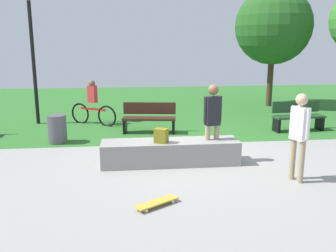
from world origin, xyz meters
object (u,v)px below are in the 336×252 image
skater_performing_trick (299,131)px  skater_watching (213,117)px  skateboard_by_ledge (157,202)px  cyclist_on_bicycle (93,106)px  tree_broad_elm (273,26)px  lamp_post (32,46)px  concrete_ledge (170,152)px  park_bench_near_lamppost (298,115)px  park_bench_center_lawn (149,117)px  trash_bin (57,129)px  backpack_on_ledge (161,136)px

skater_performing_trick → skater_watching: size_ratio=0.98×
skateboard_by_ledge → cyclist_on_bicycle: (-1.62, 6.48, 0.57)m
skater_watching → skateboard_by_ledge: skater_watching is taller
tree_broad_elm → lamp_post: size_ratio=1.16×
skater_performing_trick → skater_watching: skater_watching is taller
concrete_ledge → lamp_post: bearing=130.5°
tree_broad_elm → park_bench_near_lamppost: bearing=-100.4°
park_bench_center_lawn → lamp_post: 4.55m
trash_bin → cyclist_on_bicycle: bearing=70.6°
lamp_post → trash_bin: (1.11, -2.57, -2.20)m
skater_watching → park_bench_near_lamppost: size_ratio=1.09×
park_bench_near_lamppost → cyclist_on_bicycle: size_ratio=1.04×
park_bench_center_lawn → tree_broad_elm: size_ratio=0.33×
park_bench_near_lamppost → trash_bin: bearing=-174.6°
tree_broad_elm → lamp_post: bearing=-164.1°
backpack_on_ledge → tree_broad_elm: bearing=81.2°
park_bench_center_lawn → park_bench_near_lamppost: (4.61, -0.21, 0.00)m
skater_watching → park_bench_center_lawn: 3.26m
concrete_ledge → lamp_post: (-3.98, 4.66, 2.31)m
skater_performing_trick → park_bench_center_lawn: 5.09m
skater_performing_trick → tree_broad_elm: size_ratio=0.36×
park_bench_center_lawn → park_bench_near_lamppost: same height
park_bench_center_lawn → backpack_on_ledge: bearing=-88.5°
skater_performing_trick → park_bench_center_lawn: bearing=121.8°
concrete_ledge → skateboard_by_ledge: bearing=-102.4°
cyclist_on_bicycle → concrete_ledge: bearing=-64.0°
park_bench_center_lawn → trash_bin: bearing=-160.9°
park_bench_near_lamppost → tree_broad_elm: 5.37m
concrete_ledge → skater_performing_trick: skater_performing_trick is taller
backpack_on_ledge → skateboard_by_ledge: (-0.26, -2.06, -0.63)m
skater_watching → skateboard_by_ledge: (-1.44, -2.21, -0.99)m
park_bench_near_lamppost → trash_bin: (-7.18, -0.68, -0.10)m
skater_watching → trash_bin: 4.40m
tree_broad_elm → skateboard_by_ledge: bearing=-120.7°
park_bench_near_lamppost → skater_performing_trick: bearing=-115.4°
park_bench_near_lamppost → cyclist_on_bicycle: (-6.41, 1.52, 0.15)m
concrete_ledge → trash_bin: size_ratio=4.01×
concrete_ledge → backpack_on_ledge: backpack_on_ledge is taller
skateboard_by_ledge → concrete_ledge: bearing=77.6°
skater_performing_trick → cyclist_on_bicycle: skater_performing_trick is taller
concrete_ledge → skateboard_by_ledge: (-0.48, -2.18, -0.20)m
concrete_ledge → backpack_on_ledge: bearing=-150.6°
concrete_ledge → lamp_post: 6.55m
tree_broad_elm → skater_watching: bearing=-120.0°
skater_watching → park_bench_near_lamppost: bearing=39.3°
skateboard_by_ledge → cyclist_on_bicycle: 6.70m
tree_broad_elm → trash_bin: bearing=-147.2°
trash_bin → tree_broad_elm: bearing=32.8°
skateboard_by_ledge → tree_broad_elm: (5.61, 9.43, 3.27)m
skater_performing_trick → park_bench_center_lawn: skater_performing_trick is taller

